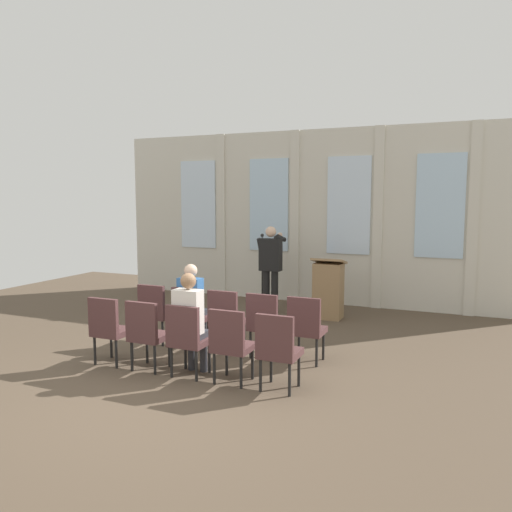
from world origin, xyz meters
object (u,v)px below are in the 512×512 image
audience_r0_c1 (192,301)px  chair_r1_c1 (147,331)px  mic_stand (262,293)px  chair_r0_c1 (190,313)px  speaker (271,263)px  chair_r1_c2 (187,336)px  chair_r0_c3 (265,321)px  chair_r1_c4 (278,347)px  chair_r0_c4 (306,325)px  chair_r1_c0 (109,326)px  chair_r0_c0 (156,310)px  chair_r0_c2 (226,317)px  audience_r1_c2 (190,319)px  chair_r1_c3 (231,341)px  lectern (328,289)px

audience_r0_c1 → chair_r1_c1: (-0.00, -1.18, -0.18)m
mic_stand → chair_r1_c1: size_ratio=1.65×
chair_r0_c1 → audience_r0_c1: bearing=90.0°
speaker → chair_r1_c2: bearing=-84.7°
chair_r0_c3 → speaker: bearing=109.7°
audience_r0_c1 → chair_r1_c4: size_ratio=1.36×
chair_r0_c4 → chair_r1_c0: same height
chair_r1_c4 → speaker: bearing=112.6°
mic_stand → chair_r1_c1: (-0.01, -3.95, 0.20)m
chair_r0_c0 → chair_r1_c4: same height
chair_r0_c2 → chair_r1_c4: same height
chair_r1_c2 → audience_r1_c2: bearing=90.0°
chair_r0_c1 → chair_r0_c2: size_ratio=1.00×
chair_r0_c3 → audience_r1_c2: 1.21m
mic_stand → chair_r0_c0: 2.92m
chair_r0_c1 → chair_r0_c4: 1.83m
chair_r0_c2 → audience_r1_c2: audience_r1_c2 is taller
audience_r0_c1 → chair_r1_c4: 2.19m
chair_r0_c1 → chair_r0_c0: bearing=180.0°
audience_r0_c1 → chair_r1_c4: (1.83, -1.18, -0.18)m
mic_stand → chair_r1_c3: bearing=-72.9°
audience_r0_c1 → chair_r1_c2: (0.61, -1.18, -0.18)m
chair_r1_c0 → chair_r1_c2: same height
chair_r1_c0 → chair_r1_c1: 0.61m
lectern → chair_r0_c4: bearing=-81.5°
audience_r1_c2 → chair_r0_c3: bearing=59.1°
audience_r0_c1 → chair_r1_c1: bearing=-90.0°
chair_r0_c0 → chair_r1_c4: (2.44, -1.10, 0.00)m
chair_r1_c1 → chair_r1_c4: size_ratio=1.00×
chair_r0_c1 → chair_r0_c2: bearing=0.0°
chair_r0_c2 → chair_r0_c3: bearing=0.0°
lectern → chair_r1_c1: 4.03m
chair_r1_c3 → mic_stand: bearing=107.1°
speaker → chair_r0_c3: size_ratio=1.82×
speaker → audience_r1_c2: speaker is taller
chair_r1_c2 → speaker: bearing=95.3°
audience_r1_c2 → chair_r0_c4: bearing=39.8°
chair_r1_c0 → chair_r0_c2: bearing=42.0°
chair_r0_c1 → chair_r0_c4: (1.83, 0.00, 0.00)m
lectern → audience_r1_c2: 3.79m
chair_r0_c1 → chair_r1_c1: bearing=-90.0°
chair_r1_c2 → chair_r1_c3: bearing=0.0°
mic_stand → audience_r0_c1: size_ratio=1.22×
lectern → mic_stand: bearing=172.8°
chair_r0_c1 → chair_r0_c4: size_ratio=1.00×
chair_r0_c0 → chair_r0_c2: (1.22, 0.00, 0.00)m
chair_r1_c2 → audience_r1_c2: size_ratio=0.71×
audience_r0_c1 → chair_r1_c3: audience_r0_c1 is taller
speaker → audience_r0_c1: bearing=-95.7°
lectern → chair_r1_c3: 3.78m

